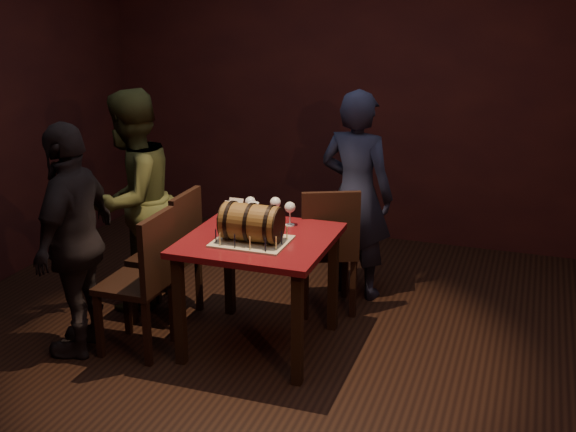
{
  "coord_description": "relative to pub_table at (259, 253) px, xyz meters",
  "views": [
    {
      "loc": [
        1.41,
        -3.78,
        2.26
      ],
      "look_at": [
        0.08,
        0.05,
        0.95
      ],
      "focal_mm": 45.0,
      "sensor_mm": 36.0,
      "label": 1
    }
  ],
  "objects": [
    {
      "name": "wine_glass_left",
      "position": [
        -0.18,
        0.3,
        0.23
      ],
      "size": [
        0.07,
        0.07,
        0.16
      ],
      "color": "silver",
      "rests_on": "pub_table"
    },
    {
      "name": "barrel_cake",
      "position": [
        -0.01,
        -0.1,
        0.24
      ],
      "size": [
        0.41,
        0.25,
        0.25
      ],
      "color": "brown",
      "rests_on": "cake_board"
    },
    {
      "name": "person_left_front",
      "position": [
        -1.06,
        -0.42,
        0.11
      ],
      "size": [
        0.47,
        0.91,
        1.49
      ],
      "primitive_type": "imported",
      "rotation": [
        0.0,
        0.0,
        -1.44
      ],
      "color": "black",
      "rests_on": "ground"
    },
    {
      "name": "wine_glass_mid",
      "position": [
        -0.02,
        0.35,
        0.23
      ],
      "size": [
        0.07,
        0.07,
        0.16
      ],
      "color": "silver",
      "rests_on": "pub_table"
    },
    {
      "name": "pint_of_ale",
      "position": [
        -0.12,
        0.22,
        0.18
      ],
      "size": [
        0.07,
        0.07,
        0.15
      ],
      "color": "silver",
      "rests_on": "pub_table"
    },
    {
      "name": "menu_card",
      "position": [
        -0.29,
        0.29,
        0.17
      ],
      "size": [
        0.1,
        0.05,
        0.13
      ],
      "primitive_type": null,
      "color": "white",
      "rests_on": "pub_table"
    },
    {
      "name": "pub_table",
      "position": [
        0.0,
        0.0,
        0.0
      ],
      "size": [
        0.9,
        0.9,
        0.75
      ],
      "color": "#500D13",
      "rests_on": "ground"
    },
    {
      "name": "birthday_candles",
      "position": [
        -0.01,
        -0.1,
        0.16
      ],
      "size": [
        0.4,
        0.3,
        0.09
      ],
      "color": "#FBF196",
      "rests_on": "cake_board"
    },
    {
      "name": "chair_back",
      "position": [
        0.27,
        0.62,
        -0.12
      ],
      "size": [
        0.53,
        0.53,
        0.93
      ],
      "color": "black",
      "rests_on": "ground"
    },
    {
      "name": "wine_glass_right",
      "position": [
        0.11,
        0.28,
        0.23
      ],
      "size": [
        0.07,
        0.07,
        0.16
      ],
      "color": "silver",
      "rests_on": "pub_table"
    },
    {
      "name": "room_shell",
      "position": [
        0.16,
        -0.17,
        0.76
      ],
      "size": [
        5.04,
        5.04,
        2.8
      ],
      "color": "black",
      "rests_on": "ground"
    },
    {
      "name": "person_back",
      "position": [
        0.37,
        1.02,
        0.14
      ],
      "size": [
        0.63,
        0.48,
        1.56
      ],
      "primitive_type": "imported",
      "rotation": [
        0.0,
        0.0,
        2.94
      ],
      "color": "#1B1E36",
      "rests_on": "ground"
    },
    {
      "name": "chair_left_front",
      "position": [
        -0.65,
        -0.31,
        -0.12
      ],
      "size": [
        0.4,
        0.4,
        0.93
      ],
      "color": "black",
      "rests_on": "ground"
    },
    {
      "name": "cake_board",
      "position": [
        -0.01,
        -0.1,
        0.12
      ],
      "size": [
        0.45,
        0.35,
        0.01
      ],
      "primitive_type": "cube",
      "color": "#AFA68D",
      "rests_on": "pub_table"
    },
    {
      "name": "chair_left_rear",
      "position": [
        -0.7,
        0.18,
        -0.12
      ],
      "size": [
        0.4,
        0.4,
        0.93
      ],
      "color": "black",
      "rests_on": "ground"
    },
    {
      "name": "person_left_rear",
      "position": [
        -1.1,
        0.33,
        0.15
      ],
      "size": [
        0.69,
        0.84,
        1.58
      ],
      "primitive_type": "imported",
      "rotation": [
        0.0,
        0.0,
        -1.7
      ],
      "color": "#3B3F1F",
      "rests_on": "ground"
    }
  ]
}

